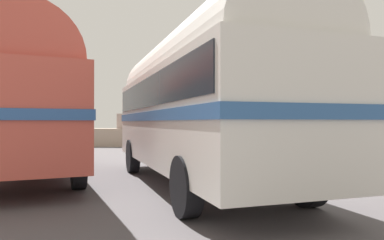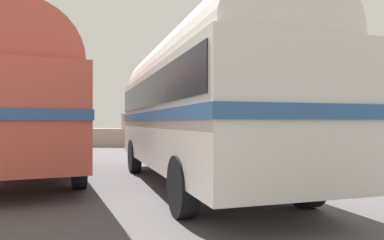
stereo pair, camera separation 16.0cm
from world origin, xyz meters
name	(u,v)px [view 2 (the right image)]	position (x,y,z in m)	size (l,w,h in m)	color
ground	(293,178)	(0.00, 0.00, 0.01)	(32.00, 26.00, 0.02)	#504B4D
breakwater	(254,135)	(-0.21, 11.81, 0.73)	(31.36, 1.90, 2.47)	tan
vintage_coach	(198,98)	(-2.43, -1.44, 2.05)	(5.60, 8.83, 3.70)	black
second_coach	(29,102)	(-7.23, -0.39, 2.05)	(6.22, 8.67, 3.70)	black
lamp_post	(316,75)	(2.32, 7.34, 3.70)	(0.94, 0.32, 6.59)	#5B5B60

